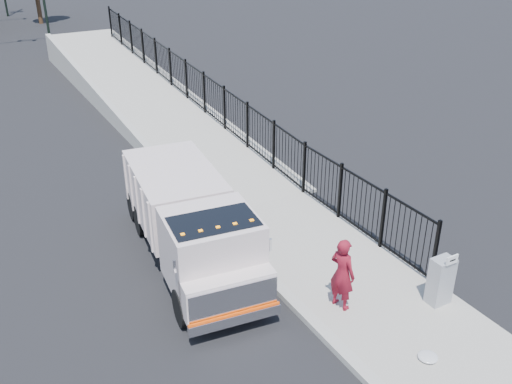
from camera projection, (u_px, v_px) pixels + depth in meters
ground at (274, 286)px, 14.93m from camera, size 120.00×120.00×0.00m
sidewalk at (382, 303)px, 14.18m from camera, size 3.55×12.00×0.12m
curb at (318, 327)px, 13.33m from camera, size 0.30×12.00×0.16m
ramp at (146, 106)px, 28.32m from camera, size 3.95×24.06×3.19m
iron_fence at (205, 106)px, 25.42m from camera, size 0.10×28.00×1.80m
truck at (191, 220)px, 15.31m from camera, size 3.02×7.20×2.39m
worker at (342, 274)px, 13.57m from camera, size 0.62×0.78×1.89m
utility_cabinet at (441, 281)px, 13.85m from camera, size 0.55×0.40×1.25m
arrow_sign at (452, 260)px, 13.35m from camera, size 0.35×0.04×0.22m
debris at (428, 357)px, 12.33m from camera, size 0.44×0.44×0.11m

